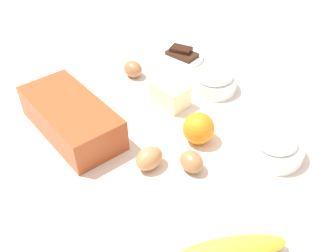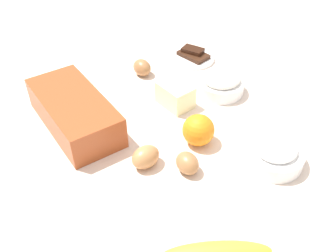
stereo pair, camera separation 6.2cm
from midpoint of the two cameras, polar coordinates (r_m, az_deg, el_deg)
ground_plane at (r=0.89m, az=-1.97°, el=-2.52°), size 2.40×2.40×0.02m
loaf_pan at (r=0.92m, az=-16.21°, el=1.28°), size 0.29×0.15×0.08m
flour_bowl at (r=1.04m, az=5.15°, el=6.79°), size 0.12×0.12×0.06m
sugar_bowl at (r=0.85m, az=13.77°, el=-3.09°), size 0.13×0.13×0.06m
banana at (r=0.68m, az=7.00°, el=-17.95°), size 0.14×0.18×0.04m
orange_fruit at (r=0.86m, az=2.56°, el=-0.40°), size 0.07×0.07×0.07m
butter_block at (r=0.98m, az=-1.47°, el=4.65°), size 0.09×0.07×0.06m
egg_near_butter at (r=0.81m, az=-5.00°, el=-4.90°), size 0.05×0.07×0.05m
egg_beside_bowl at (r=0.80m, az=1.35°, el=-5.44°), size 0.06×0.05×0.04m
egg_loose at (r=1.10m, az=-6.90°, el=8.43°), size 0.06×0.05×0.05m
chocolate_plate at (r=1.19m, az=0.59°, el=10.47°), size 0.13×0.13×0.03m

